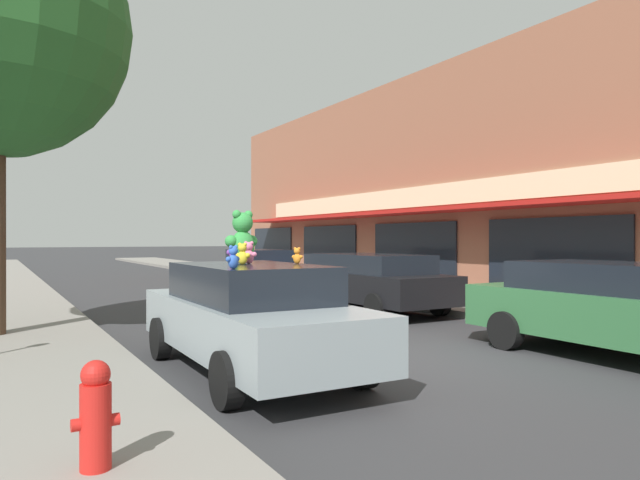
{
  "coord_description": "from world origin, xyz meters",
  "views": [
    {
      "loc": [
        -5.55,
        -7.01,
        1.83
      ],
      "look_at": [
        0.39,
        3.29,
        1.81
      ],
      "focal_mm": 32.0,
      "sensor_mm": 36.0,
      "label": 1
    }
  ],
  "objects_px": {
    "plush_art_car": "(250,315)",
    "teddy_bear_purple": "(235,251)",
    "teddy_bear_yellow": "(242,254)",
    "parked_car_far_center": "(371,280)",
    "parked_car_far_right": "(259,269)",
    "teddy_bear_pink": "(249,253)",
    "parked_car_far_left": "(624,307)",
    "teddy_bear_blue": "(233,258)",
    "teddy_bear_orange": "(297,256)",
    "teddy_bear_giant": "(242,238)",
    "fire_hydrant": "(96,415)"
  },
  "relations": [
    {
      "from": "plush_art_car",
      "to": "teddy_bear_purple",
      "type": "height_order",
      "value": "teddy_bear_purple"
    },
    {
      "from": "teddy_bear_yellow",
      "to": "teddy_bear_orange",
      "type": "bearing_deg",
      "value": -146.4
    },
    {
      "from": "parked_car_far_right",
      "to": "teddy_bear_yellow",
      "type": "bearing_deg",
      "value": -114.94
    },
    {
      "from": "teddy_bear_giant",
      "to": "fire_hydrant",
      "type": "height_order",
      "value": "teddy_bear_giant"
    },
    {
      "from": "teddy_bear_giant",
      "to": "parked_car_far_right",
      "type": "xyz_separation_m",
      "value": [
        5.15,
        11.02,
        -1.07
      ]
    },
    {
      "from": "teddy_bear_giant",
      "to": "teddy_bear_pink",
      "type": "relative_size",
      "value": 2.39
    },
    {
      "from": "teddy_bear_purple",
      "to": "parked_car_far_center",
      "type": "bearing_deg",
      "value": -114.44
    },
    {
      "from": "teddy_bear_giant",
      "to": "teddy_bear_yellow",
      "type": "distance_m",
      "value": 0.45
    },
    {
      "from": "teddy_bear_yellow",
      "to": "fire_hydrant",
      "type": "bearing_deg",
      "value": 99.36
    },
    {
      "from": "parked_car_far_left",
      "to": "teddy_bear_giant",
      "type": "bearing_deg",
      "value": 154.06
    },
    {
      "from": "plush_art_car",
      "to": "fire_hydrant",
      "type": "bearing_deg",
      "value": -129.31
    },
    {
      "from": "parked_car_far_center",
      "to": "fire_hydrant",
      "type": "distance_m",
      "value": 10.63
    },
    {
      "from": "fire_hydrant",
      "to": "parked_car_far_center",
      "type": "bearing_deg",
      "value": 44.14
    },
    {
      "from": "teddy_bear_purple",
      "to": "teddy_bear_blue",
      "type": "distance_m",
      "value": 1.77
    },
    {
      "from": "parked_car_far_center",
      "to": "parked_car_far_right",
      "type": "height_order",
      "value": "parked_car_far_right"
    },
    {
      "from": "teddy_bear_yellow",
      "to": "parked_car_far_center",
      "type": "height_order",
      "value": "teddy_bear_yellow"
    },
    {
      "from": "plush_art_car",
      "to": "teddy_bear_orange",
      "type": "xyz_separation_m",
      "value": [
        0.66,
        -0.13,
        0.81
      ]
    },
    {
      "from": "teddy_bear_blue",
      "to": "teddy_bear_orange",
      "type": "bearing_deg",
      "value": -169.92
    },
    {
      "from": "teddy_bear_purple",
      "to": "parked_car_far_center",
      "type": "height_order",
      "value": "teddy_bear_purple"
    },
    {
      "from": "plush_art_car",
      "to": "teddy_bear_purple",
      "type": "distance_m",
      "value": 1.09
    },
    {
      "from": "plush_art_car",
      "to": "teddy_bear_pink",
      "type": "xyz_separation_m",
      "value": [
        0.07,
        0.21,
        0.85
      ]
    },
    {
      "from": "teddy_bear_orange",
      "to": "fire_hydrant",
      "type": "distance_m",
      "value": 4.24
    },
    {
      "from": "teddy_bear_orange",
      "to": "parked_car_far_right",
      "type": "distance_m",
      "value": 12.47
    },
    {
      "from": "plush_art_car",
      "to": "fire_hydrant",
      "type": "height_order",
      "value": "plush_art_car"
    },
    {
      "from": "teddy_bear_purple",
      "to": "fire_hydrant",
      "type": "xyz_separation_m",
      "value": [
        -2.46,
        -3.52,
        -1.1
      ]
    },
    {
      "from": "teddy_bear_pink",
      "to": "parked_car_far_left",
      "type": "distance_m",
      "value": 5.69
    },
    {
      "from": "parked_car_far_left",
      "to": "parked_car_far_right",
      "type": "distance_m",
      "value": 13.53
    },
    {
      "from": "parked_car_far_right",
      "to": "fire_hydrant",
      "type": "bearing_deg",
      "value": -118.04
    },
    {
      "from": "plush_art_car",
      "to": "parked_car_far_left",
      "type": "height_order",
      "value": "plush_art_car"
    },
    {
      "from": "teddy_bear_blue",
      "to": "fire_hydrant",
      "type": "bearing_deg",
      "value": 22.99
    },
    {
      "from": "teddy_bear_orange",
      "to": "teddy_bear_pink",
      "type": "bearing_deg",
      "value": 24.25
    },
    {
      "from": "teddy_bear_giant",
      "to": "parked_car_far_right",
      "type": "distance_m",
      "value": 12.21
    },
    {
      "from": "teddy_bear_giant",
      "to": "teddy_bear_pink",
      "type": "xyz_separation_m",
      "value": [
        0.01,
        -0.21,
        -0.21
      ]
    },
    {
      "from": "teddy_bear_giant",
      "to": "parked_car_far_center",
      "type": "height_order",
      "value": "teddy_bear_giant"
    },
    {
      "from": "parked_car_far_left",
      "to": "parked_car_far_right",
      "type": "relative_size",
      "value": 1.02
    },
    {
      "from": "teddy_bear_giant",
      "to": "fire_hydrant",
      "type": "relative_size",
      "value": 0.97
    },
    {
      "from": "teddy_bear_purple",
      "to": "fire_hydrant",
      "type": "relative_size",
      "value": 0.46
    },
    {
      "from": "teddy_bear_blue",
      "to": "teddy_bear_giant",
      "type": "bearing_deg",
      "value": -139.55
    },
    {
      "from": "parked_car_far_center",
      "to": "fire_hydrant",
      "type": "height_order",
      "value": "parked_car_far_center"
    },
    {
      "from": "teddy_bear_yellow",
      "to": "teddy_bear_purple",
      "type": "relative_size",
      "value": 0.82
    },
    {
      "from": "parked_car_far_left",
      "to": "parked_car_far_right",
      "type": "height_order",
      "value": "parked_car_far_left"
    },
    {
      "from": "plush_art_car",
      "to": "teddy_bear_purple",
      "type": "xyz_separation_m",
      "value": [
        0.04,
        0.65,
        0.87
      ]
    },
    {
      "from": "plush_art_car",
      "to": "teddy_bear_blue",
      "type": "distance_m",
      "value": 1.43
    },
    {
      "from": "teddy_bear_giant",
      "to": "teddy_bear_yellow",
      "type": "bearing_deg",
      "value": 50.55
    },
    {
      "from": "teddy_bear_orange",
      "to": "teddy_bear_giant",
      "type": "bearing_deg",
      "value": 11.98
    },
    {
      "from": "parked_car_far_center",
      "to": "parked_car_far_right",
      "type": "distance_m",
      "value": 6.92
    },
    {
      "from": "teddy_bear_purple",
      "to": "fire_hydrant",
      "type": "distance_m",
      "value": 4.44
    },
    {
      "from": "teddy_bear_orange",
      "to": "parked_car_far_center",
      "type": "height_order",
      "value": "teddy_bear_orange"
    },
    {
      "from": "parked_car_far_right",
      "to": "teddy_bear_purple",
      "type": "bearing_deg",
      "value": -115.57
    },
    {
      "from": "teddy_bear_orange",
      "to": "fire_hydrant",
      "type": "relative_size",
      "value": 0.3
    }
  ]
}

